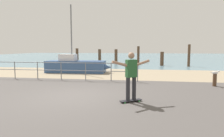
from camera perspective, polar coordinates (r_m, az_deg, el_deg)
ground_plane at (r=7.14m, az=-12.40°, el=-9.56°), size 24.00×10.00×0.04m
beach_strip at (r=14.74m, az=-1.10°, el=-1.42°), size 24.00×6.00×0.04m
sea_surface at (r=42.52m, az=5.43°, el=3.37°), size 72.00×50.00×0.04m
railing_fence at (r=12.02m, az=-14.24°, el=0.04°), size 8.88×0.05×1.05m
sailboat at (r=15.36m, az=-9.64°, el=0.75°), size 4.98×1.54×5.04m
skateboard at (r=7.07m, az=5.38°, el=-9.02°), size 0.78×0.60×0.08m
skateboarder at (r=6.89m, az=5.45°, el=-1.36°), size 1.26×0.87×1.65m
bollard_short at (r=10.97m, az=27.08°, el=-3.02°), size 0.18×0.18×0.61m
seagull at (r=10.93m, az=27.24°, el=-1.04°), size 0.48×0.24×0.18m
groyne_post_0 at (r=25.50m, az=-9.85°, el=3.64°), size 0.34×0.34×1.80m
groyne_post_1 at (r=26.37m, az=-3.53°, el=3.65°), size 0.38×0.38×1.68m
groyne_post_2 at (r=23.32m, az=1.14°, el=3.39°), size 0.35×0.35×1.70m
groyne_post_3 at (r=24.73m, az=7.46°, el=3.90°), size 0.31×0.31×2.06m
groyne_post_4 at (r=21.51m, az=13.97°, el=2.68°), size 0.37×0.37×1.46m
groyne_post_5 at (r=21.21m, az=20.96°, el=3.43°), size 0.25×0.25×2.21m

